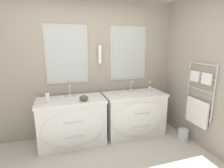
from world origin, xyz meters
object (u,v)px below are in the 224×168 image
Objects in this scene: toiletry_bottle at (48,97)px; amenity_bowl at (84,98)px; waste_bin at (183,135)px; flower_vase at (150,87)px; vanity_left at (72,122)px; vanity_right at (135,114)px.

toiletry_bottle is 1.34× the size of amenity_bowl.
amenity_bowl is at bearing 166.42° from waste_bin.
flower_vase reaches higher than toiletry_bottle.
waste_bin is (1.73, -0.42, -0.75)m from amenity_bowl.
flower_vase is at bearing 7.86° from amenity_bowl.
toiletry_bottle reaches higher than vanity_left.
amenity_bowl is at bearing -172.14° from flower_vase.
flower_vase reaches higher than vanity_left.
amenity_bowl reaches higher than vanity_right.
vanity_left is 5.76× the size of toiletry_bottle.
vanity_right is 5.58× the size of flower_vase.
toiletry_bottle is at bearing 174.94° from amenity_bowl.
waste_bin is (0.74, -0.53, -0.30)m from vanity_right.
amenity_bowl is at bearing -173.61° from vanity_right.
amenity_bowl is (0.57, -0.05, -0.05)m from toiletry_bottle.
vanity_right is at bearing -168.03° from flower_vase.
amenity_bowl is 0.72× the size of flower_vase.
vanity_right is 1.10m from amenity_bowl.
vanity_right is at bearing 144.35° from waste_bin.
waste_bin is at bearing -35.65° from vanity_right.
vanity_left is at bearing -177.26° from flower_vase.
toiletry_bottle is (-0.37, -0.06, 0.50)m from vanity_left.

